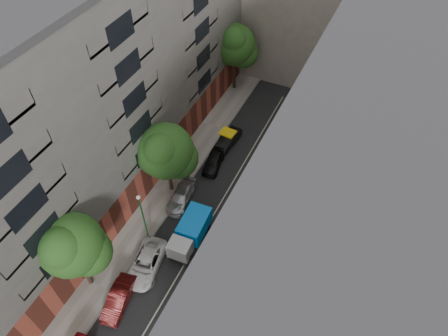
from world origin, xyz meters
The scene contains 20 objects.
ground centered at (0.00, 0.00, 0.00)m, with size 120.00×120.00×0.00m, color #4C4C49.
road_surface centered at (0.00, 0.00, 0.01)m, with size 8.00×44.00×0.02m, color black.
sidewalk_left centered at (-5.50, 0.00, 0.07)m, with size 3.00×44.00×0.15m, color gray.
sidewalk_right centered at (5.50, 0.00, 0.07)m, with size 3.00×44.00×0.15m, color gray.
building_left centered at (-11.00, 0.00, 10.00)m, with size 8.00×44.00×20.00m, color #53504E.
building_right centered at (11.00, 0.00, 10.00)m, with size 8.00×44.00×20.00m, color tan.
building_endcap centered at (0.00, 28.00, 9.00)m, with size 18.00×12.00×18.00m, color gray.
tarp_truck centered at (-0.60, -3.78, 1.32)m, with size 2.32×5.29×2.39m.
car_left_1 centered at (-3.09, -11.40, 0.70)m, with size 1.47×4.23×1.39m, color #4E0F0F.
car_left_2 centered at (-2.80, -7.80, 0.71)m, with size 2.34×5.08×1.41m, color silver.
car_left_3 centered at (-3.60, -0.20, 0.65)m, with size 1.83×4.49×1.30m, color silver.
car_left_4 centered at (-2.80, 5.40, 0.68)m, with size 1.62×4.02×1.37m, color black.
car_left_5 centered at (-2.80, 9.00, 0.70)m, with size 1.47×4.22×1.39m, color black.
car_right_1 centered at (3.60, -8.80, 0.68)m, with size 1.89×4.65×1.35m, color slate.
car_right_2 centered at (3.60, -2.60, 0.70)m, with size 1.65×4.09×1.39m, color #152F24.
tree_near centered at (-6.18, -11.11, 5.86)m, with size 5.16×4.87×8.52m.
tree_mid centered at (-5.14, 0.55, 5.37)m, with size 5.51×5.27×8.04m.
tree_far centered at (-6.25, 18.70, 6.11)m, with size 5.22×4.94×8.84m.
lamp_post centered at (-4.20, -5.30, 3.97)m, with size 0.36×0.36×6.17m.
pedestrian centered at (4.62, 2.70, 0.92)m, with size 0.56×0.37×1.53m, color black.
Camera 1 is at (10.34, -20.34, 31.32)m, focal length 32.00 mm.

